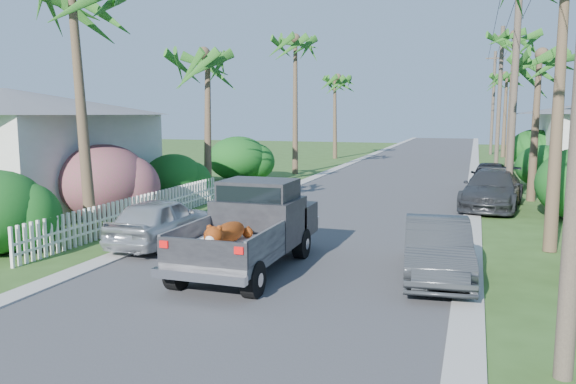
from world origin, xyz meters
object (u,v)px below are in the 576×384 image
(parked_car_ln, at_px, (161,221))
(palm_r_b, at_px, (540,56))
(palm_l_c, at_px, (295,40))
(pickup_truck, at_px, (255,225))
(parked_car_rn, at_px, (437,250))
(palm_r_d, at_px, (507,75))
(palm_l_b, at_px, (206,54))
(palm_l_d, at_px, (335,78))
(utility_pole_c, at_px, (499,98))
(parked_car_rm, at_px, (492,190))
(parked_car_rf, at_px, (490,176))
(house_left, at_px, (6,153))
(utility_pole_b, at_px, (514,88))
(palm_r_c, at_px, (515,36))
(utility_pole_d, at_px, (493,102))

(parked_car_ln, xyz_separation_m, palm_r_b, (10.51, 11.77, 5.28))
(palm_l_c, bearing_deg, pickup_truck, -74.92)
(parked_car_rn, distance_m, palm_r_d, 38.29)
(palm_l_b, xyz_separation_m, palm_l_d, (0.30, 22.00, 0.29))
(pickup_truck, height_order, utility_pole_c, utility_pole_c)
(parked_car_rm, height_order, parked_car_rf, parked_car_rm)
(house_left, bearing_deg, parked_car_rn, -15.78)
(parked_car_ln, distance_m, utility_pole_b, 14.19)
(parked_car_rm, relative_size, palm_r_c, 0.53)
(parked_car_rm, xyz_separation_m, palm_r_c, (1.20, 13.35, 7.38))
(palm_r_c, bearing_deg, parked_car_rm, -95.14)
(palm_l_c, relative_size, house_left, 1.02)
(house_left, relative_size, utility_pole_b, 1.00)
(palm_r_c, bearing_deg, parked_car_ln, -113.94)
(parked_car_rm, relative_size, utility_pole_b, 0.56)
(parked_car_ln, bearing_deg, palm_l_d, -87.14)
(parked_car_ln, distance_m, palm_r_d, 38.70)
(house_left, bearing_deg, utility_pole_b, 17.88)
(palm_l_d, distance_m, palm_r_d, 14.32)
(house_left, bearing_deg, parked_car_ln, -22.56)
(palm_l_d, relative_size, palm_r_d, 0.96)
(palm_r_b, bearing_deg, utility_pole_d, 92.05)
(palm_l_c, bearing_deg, palm_l_d, 92.39)
(utility_pole_d, bearing_deg, palm_r_c, -87.98)
(palm_l_d, relative_size, utility_pole_b, 0.86)
(parked_car_rn, distance_m, house_left, 17.31)
(pickup_truck, height_order, house_left, house_left)
(utility_pole_c, bearing_deg, parked_car_rn, -94.45)
(palm_r_b, relative_size, utility_pole_d, 0.80)
(utility_pole_b, bearing_deg, palm_r_c, 87.36)
(palm_l_b, bearing_deg, palm_l_c, 85.43)
(pickup_truck, xyz_separation_m, utility_pole_b, (6.21, 10.99, 3.59))
(parked_car_ln, distance_m, utility_pole_d, 41.09)
(parked_car_rm, height_order, palm_r_c, palm_r_c)
(palm_r_c, bearing_deg, palm_l_d, 147.79)
(parked_car_rf, bearing_deg, palm_l_c, 164.56)
(palm_r_d, bearing_deg, parked_car_rn, -94.40)
(palm_l_d, distance_m, utility_pole_d, 15.19)
(parked_car_rf, bearing_deg, palm_l_d, 130.80)
(utility_pole_d, bearing_deg, palm_l_c, -118.92)
(palm_l_c, bearing_deg, palm_r_b, -29.05)
(utility_pole_d, bearing_deg, palm_l_b, -111.80)
(parked_car_rm, bearing_deg, palm_r_b, 63.45)
(house_left, bearing_deg, palm_r_c, 44.70)
(house_left, bearing_deg, utility_pole_c, 48.47)
(parked_car_rm, relative_size, utility_pole_c, 0.56)
(parked_car_rf, distance_m, utility_pole_c, 10.93)
(parked_car_rn, bearing_deg, pickup_truck, 177.97)
(palm_l_b, xyz_separation_m, palm_r_d, (13.30, 28.00, 0.59))
(parked_car_ln, xyz_separation_m, house_left, (-9.09, 3.77, 1.45))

